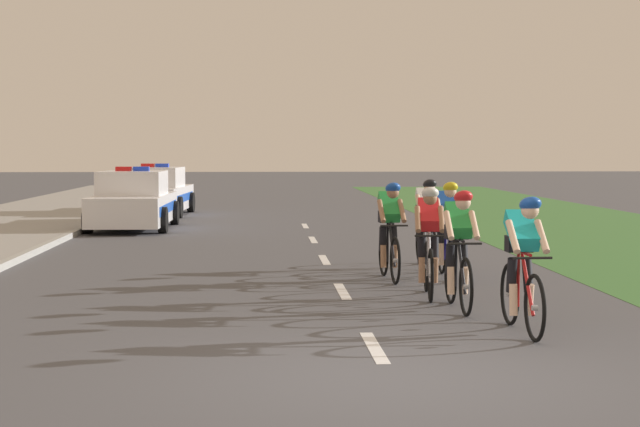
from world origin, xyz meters
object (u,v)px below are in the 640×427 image
Objects in this scene: police_car_nearest at (133,202)px; police_car_second at (156,193)px; cyclist_fourth at (447,228)px; cyclist_sixth at (426,222)px; cyclist_third at (429,240)px; cyclist_fifth at (390,230)px; cyclist_lead at (523,263)px; cyclist_second at (459,248)px.

police_car_second is at bearing 90.01° from police_car_nearest.
cyclist_sixth is (-0.10, 1.38, 0.00)m from cyclist_fourth.
cyclist_third is 1.81m from cyclist_fifth.
cyclist_third and cyclist_fourth have the same top height.
cyclist_sixth is 0.38× the size of police_car_second.
cyclist_lead is 0.38× the size of police_car_second.
police_car_nearest is (-6.13, 14.65, -0.11)m from cyclist_lead.
cyclist_lead is at bearing -72.94° from police_car_second.
cyclist_fourth is at bearing 72.33° from cyclist_third.
cyclist_fifth is at bearing -166.74° from cyclist_fourth.
cyclist_third is 13.19m from police_car_nearest.
cyclist_second is at bearing -80.08° from cyclist_fifth.
cyclist_fifth is (-0.89, 4.47, 0.00)m from cyclist_lead.
cyclist_fourth is 11.73m from police_car_nearest.
cyclist_sixth is 0.39× the size of police_car_nearest.
cyclist_fourth is 16.49m from police_car_second.
cyclist_second is 2.90m from cyclist_fifth.
cyclist_lead and cyclist_third have the same top height.
cyclist_fifth is 0.39× the size of police_car_nearest.
cyclist_fourth is 0.97m from cyclist_fifth.
police_car_second reaches higher than cyclist_fifth.
cyclist_fourth is at bearing 81.82° from cyclist_second.
police_car_second is at bearing 112.03° from cyclist_fourth.
cyclist_fourth is at bearing -67.97° from police_car_second.
cyclist_lead is 1.65m from cyclist_second.
police_car_second is (-0.00, 5.33, 0.00)m from police_car_nearest.
cyclist_second is at bearing -79.81° from cyclist_third.
cyclist_lead is 15.88m from police_car_nearest.
police_car_nearest is (-5.55, 11.97, -0.11)m from cyclist_third.
cyclist_third is 1.00× the size of cyclist_fourth.
cyclist_third is at bearing -107.67° from cyclist_fourth.
cyclist_fourth is 1.38m from cyclist_sixth.
police_car_second reaches higher than cyclist_sixth.
cyclist_third is 18.16m from police_car_second.
cyclist_second is at bearing -98.18° from cyclist_fourth.
police_car_second is at bearing 108.67° from cyclist_fifth.
cyclist_fifth is at bearing 99.76° from cyclist_third.
police_car_second is at bearing 107.06° from cyclist_lead.
police_car_nearest is at bearing -89.99° from police_car_second.
cyclist_fourth and cyclist_fifth have the same top height.
cyclist_lead is at bearing -77.81° from cyclist_third.
cyclist_fourth is 1.00× the size of cyclist_sixth.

